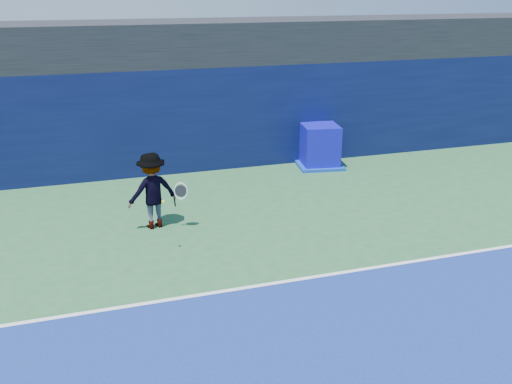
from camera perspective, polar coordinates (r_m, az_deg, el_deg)
The scene contains 6 objects.
baseline at distance 10.47m, azimuth -1.41°, elevation -9.60°, with size 24.00×0.10×0.01m, color white.
stadium_band at distance 17.51m, azimuth -9.57°, elevation 14.54°, with size 36.00×3.00×1.20m, color black.
back_wall_assembly at distance 16.85m, azimuth -8.66°, elevation 7.14°, with size 36.00×1.03×3.00m.
equipment_cart at distance 17.33m, azimuth 6.38°, elevation 4.45°, with size 1.50×1.50×1.27m.
tennis_player at distance 12.90m, azimuth -10.34°, elevation 0.13°, with size 1.37×0.87×1.74m.
tennis_ball at distance 11.47m, azimuth -9.26°, elevation -0.96°, with size 0.07×0.07×0.07m.
Camera 1 is at (-2.50, -5.76, 5.17)m, focal length 40.00 mm.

